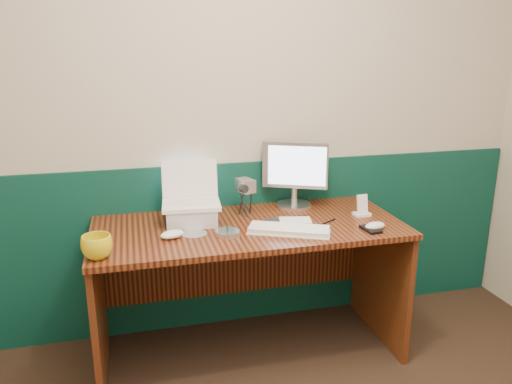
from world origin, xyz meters
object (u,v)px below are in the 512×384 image
object	(u,v)px
monitor	(295,175)
mug	(97,247)
keyboard	(289,230)
desk	(249,290)
camcorder	(245,196)
laptop	(190,184)

from	to	relation	value
monitor	mug	bearing A→B (deg)	-130.15
keyboard	mug	distance (m)	0.91
desk	mug	xyz separation A→B (m)	(-0.74, -0.25, 0.43)
keyboard	camcorder	size ratio (longest dim) A/B	1.85
monitor	keyboard	world-z (taller)	monitor
keyboard	mug	size ratio (longest dim) A/B	2.95
laptop	mug	xyz separation A→B (m)	(-0.46, -0.36, -0.16)
laptop	keyboard	size ratio (longest dim) A/B	0.75
keyboard	camcorder	xyz separation A→B (m)	(-0.15, 0.32, 0.10)
desk	laptop	xyz separation A→B (m)	(-0.28, 0.11, 0.59)
laptop	keyboard	world-z (taller)	laptop
laptop	monitor	world-z (taller)	monitor
monitor	mug	distance (m)	1.18
laptop	mug	distance (m)	0.60
monitor	camcorder	size ratio (longest dim) A/B	1.73
monitor	laptop	bearing A→B (deg)	-142.67
mug	monitor	bearing A→B (deg)	24.92
laptop	mug	bearing A→B (deg)	-136.59
monitor	mug	world-z (taller)	monitor
laptop	camcorder	xyz separation A→B (m)	(0.30, 0.06, -0.11)
monitor	camcorder	xyz separation A→B (m)	(-0.31, -0.08, -0.08)
monitor	mug	xyz separation A→B (m)	(-1.07, -0.50, -0.13)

